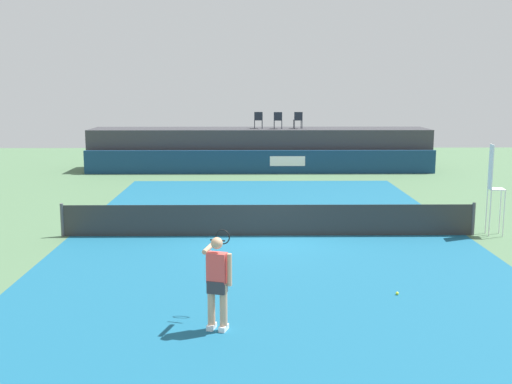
{
  "coord_description": "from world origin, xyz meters",
  "views": [
    {
      "loc": [
        -0.59,
        -18.53,
        4.5
      ],
      "look_at": [
        -0.35,
        2.0,
        1.0
      ],
      "focal_mm": 44.18,
      "sensor_mm": 36.0,
      "label": 1
    }
  ],
  "objects_px": {
    "spectator_chair_far_left": "(258,119)",
    "spectator_chair_left": "(278,119)",
    "spectator_chair_center": "(298,119)",
    "net_post_near": "(62,220)",
    "umpire_chair": "(493,183)",
    "net_post_far": "(473,219)",
    "tennis_ball": "(397,293)",
    "tennis_player": "(217,280)"
  },
  "relations": [
    {
      "from": "spectator_chair_far_left",
      "to": "spectator_chair_left",
      "type": "distance_m",
      "value": 1.05
    },
    {
      "from": "spectator_chair_center",
      "to": "net_post_near",
      "type": "height_order",
      "value": "spectator_chair_center"
    },
    {
      "from": "umpire_chair",
      "to": "net_post_far",
      "type": "height_order",
      "value": "umpire_chair"
    },
    {
      "from": "spectator_chair_left",
      "to": "net_post_near",
      "type": "height_order",
      "value": "spectator_chair_left"
    },
    {
      "from": "umpire_chair",
      "to": "net_post_near",
      "type": "bearing_deg",
      "value": -179.95
    },
    {
      "from": "spectator_chair_left",
      "to": "spectator_chair_far_left",
      "type": "bearing_deg",
      "value": 170.6
    },
    {
      "from": "spectator_chair_left",
      "to": "spectator_chair_center",
      "type": "xyz_separation_m",
      "value": [
        1.07,
        0.09,
        0.0
      ]
    },
    {
      "from": "net_post_far",
      "to": "tennis_ball",
      "type": "distance_m",
      "value": 6.56
    },
    {
      "from": "spectator_chair_left",
      "to": "spectator_chair_center",
      "type": "bearing_deg",
      "value": 4.88
    },
    {
      "from": "spectator_chair_center",
      "to": "umpire_chair",
      "type": "distance_m",
      "value": 15.8
    },
    {
      "from": "net_post_far",
      "to": "umpire_chair",
      "type": "bearing_deg",
      "value": 1.26
    },
    {
      "from": "spectator_chair_center",
      "to": "tennis_player",
      "type": "height_order",
      "value": "spectator_chair_center"
    },
    {
      "from": "spectator_chair_center",
      "to": "tennis_ball",
      "type": "xyz_separation_m",
      "value": [
        0.59,
        -20.54,
        -2.66
      ]
    },
    {
      "from": "net_post_far",
      "to": "tennis_player",
      "type": "xyz_separation_m",
      "value": [
        -7.37,
        -7.38,
        0.46
      ]
    },
    {
      "from": "tennis_player",
      "to": "tennis_ball",
      "type": "distance_m",
      "value": 4.34
    },
    {
      "from": "spectator_chair_far_left",
      "to": "tennis_player",
      "type": "distance_m",
      "value": 22.6
    },
    {
      "from": "spectator_chair_left",
      "to": "tennis_ball",
      "type": "xyz_separation_m",
      "value": [
        1.66,
        -20.44,
        -2.66
      ]
    },
    {
      "from": "spectator_chair_center",
      "to": "umpire_chair",
      "type": "bearing_deg",
      "value": -72.62
    },
    {
      "from": "spectator_chair_left",
      "to": "umpire_chair",
      "type": "distance_m",
      "value": 16.06
    },
    {
      "from": "umpire_chair",
      "to": "spectator_chair_left",
      "type": "bearing_deg",
      "value": 111.13
    },
    {
      "from": "tennis_player",
      "to": "tennis_ball",
      "type": "height_order",
      "value": "tennis_player"
    },
    {
      "from": "spectator_chair_left",
      "to": "spectator_chair_center",
      "type": "relative_size",
      "value": 1.0
    },
    {
      "from": "spectator_chair_center",
      "to": "net_post_far",
      "type": "xyz_separation_m",
      "value": [
        4.16,
        -15.05,
        -2.19
      ]
    },
    {
      "from": "umpire_chair",
      "to": "tennis_player",
      "type": "distance_m",
      "value": 10.85
    },
    {
      "from": "umpire_chair",
      "to": "tennis_ball",
      "type": "relative_size",
      "value": 40.59
    },
    {
      "from": "tennis_ball",
      "to": "spectator_chair_left",
      "type": "bearing_deg",
      "value": 94.64
    },
    {
      "from": "spectator_chair_far_left",
      "to": "tennis_ball",
      "type": "bearing_deg",
      "value": -82.55
    },
    {
      "from": "spectator_chair_left",
      "to": "tennis_player",
      "type": "relative_size",
      "value": 0.5
    },
    {
      "from": "spectator_chair_center",
      "to": "net_post_near",
      "type": "xyz_separation_m",
      "value": [
        -8.24,
        -15.05,
        -2.19
      ]
    },
    {
      "from": "spectator_chair_far_left",
      "to": "tennis_player",
      "type": "xyz_separation_m",
      "value": [
        -1.1,
        -22.51,
        -1.73
      ]
    },
    {
      "from": "spectator_chair_far_left",
      "to": "tennis_ball",
      "type": "height_order",
      "value": "spectator_chair_far_left"
    },
    {
      "from": "spectator_chair_far_left",
      "to": "spectator_chair_center",
      "type": "relative_size",
      "value": 1.0
    },
    {
      "from": "tennis_player",
      "to": "tennis_ball",
      "type": "bearing_deg",
      "value": 26.5
    },
    {
      "from": "net_post_far",
      "to": "spectator_chair_left",
      "type": "bearing_deg",
      "value": 109.28
    },
    {
      "from": "spectator_chair_center",
      "to": "umpire_chair",
      "type": "height_order",
      "value": "spectator_chair_center"
    },
    {
      "from": "umpire_chair",
      "to": "spectator_chair_far_left",
      "type": "bearing_deg",
      "value": 114.27
    },
    {
      "from": "umpire_chair",
      "to": "net_post_near",
      "type": "relative_size",
      "value": 2.76
    },
    {
      "from": "spectator_chair_center",
      "to": "tennis_ball",
      "type": "distance_m",
      "value": 20.71
    },
    {
      "from": "spectator_chair_left",
      "to": "net_post_near",
      "type": "xyz_separation_m",
      "value": [
        -7.17,
        -14.96,
        -2.19
      ]
    },
    {
      "from": "spectator_chair_center",
      "to": "tennis_player",
      "type": "bearing_deg",
      "value": -98.15
    },
    {
      "from": "spectator_chair_far_left",
      "to": "spectator_chair_left",
      "type": "xyz_separation_m",
      "value": [
        1.04,
        -0.17,
        0.0
      ]
    },
    {
      "from": "umpire_chair",
      "to": "tennis_player",
      "type": "xyz_separation_m",
      "value": [
        -7.92,
        -7.39,
        -0.63
      ]
    }
  ]
}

